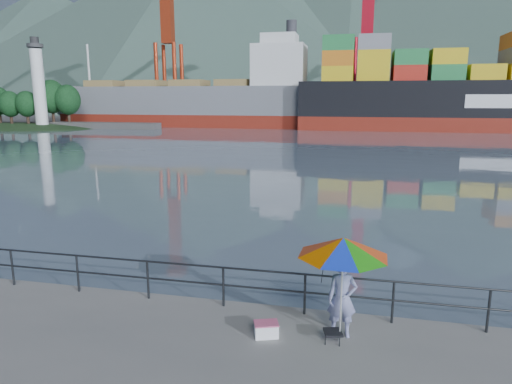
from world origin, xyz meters
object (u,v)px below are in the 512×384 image
fisherman (342,298)px  bulk_carrier (204,103)px  cooler_bag (266,330)px  beach_umbrella (343,247)px  container_ship (504,92)px

fisherman → bulk_carrier: bulk_carrier is taller
fisherman → cooler_bag: (-1.57, -0.40, -0.71)m
beach_umbrella → bulk_carrier: 77.81m
bulk_carrier → beach_umbrella: bearing=-69.1°
beach_umbrella → bulk_carrier: bulk_carrier is taller
cooler_bag → container_ship: (24.06, 71.41, 5.68)m
cooler_bag → bulk_carrier: (-26.21, 72.77, 4.00)m
bulk_carrier → container_ship: size_ratio=0.83×
bulk_carrier → fisherman: bearing=-69.0°
cooler_bag → bulk_carrier: bulk_carrier is taller
beach_umbrella → container_ship: bearing=72.5°
beach_umbrella → cooler_bag: size_ratio=5.02×
beach_umbrella → bulk_carrier: (-27.76, 72.66, 2.04)m
cooler_bag → beach_umbrella: bearing=-14.7°
beach_umbrella → cooler_bag: 2.50m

